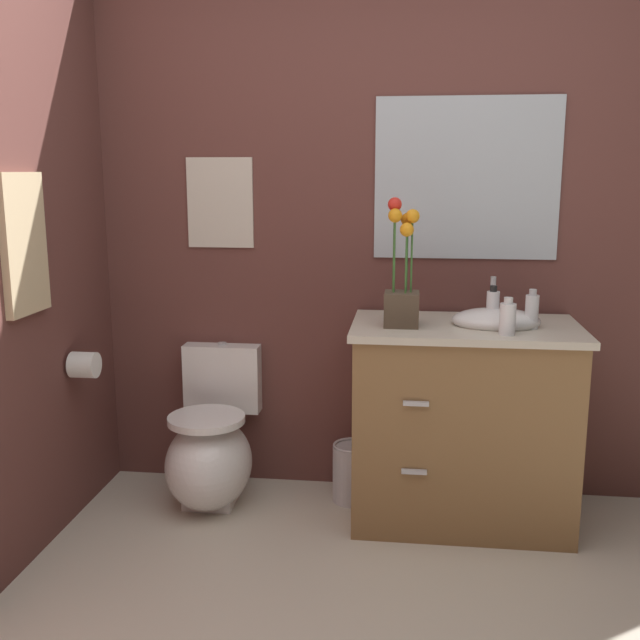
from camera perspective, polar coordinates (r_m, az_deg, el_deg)
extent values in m
cube|color=brown|center=(3.37, 8.88, 7.35)|extent=(4.14, 0.05, 2.50)
ellipsoid|color=white|center=(3.39, -8.58, -10.92)|extent=(0.38, 0.48, 0.40)
cube|color=white|center=(3.48, -8.30, -12.29)|extent=(0.22, 0.26, 0.18)
cube|color=white|center=(3.54, -7.50, -4.41)|extent=(0.36, 0.13, 0.32)
cylinder|color=white|center=(3.30, -8.78, -7.59)|extent=(0.34, 0.34, 0.03)
cylinder|color=#B7B7BC|center=(3.50, -7.57, -1.89)|extent=(0.04, 0.04, 0.02)
cube|color=brown|center=(3.22, 10.92, -8.11)|extent=(0.90, 0.52, 0.83)
cube|color=beige|center=(3.11, 11.22, -0.62)|extent=(0.94, 0.56, 0.03)
ellipsoid|color=white|center=(3.11, 13.45, -0.04)|extent=(0.36, 0.26, 0.10)
cylinder|color=#B7B7BC|center=(3.26, 13.20, 1.73)|extent=(0.02, 0.02, 0.18)
cube|color=#B7B7BC|center=(2.90, 7.43, -6.43)|extent=(0.10, 0.02, 0.02)
cube|color=#B7B7BC|center=(3.00, 7.29, -11.57)|extent=(0.10, 0.02, 0.02)
cube|color=#4C3D2D|center=(3.02, 6.33, 0.85)|extent=(0.14, 0.14, 0.14)
cylinder|color=#386B2D|center=(2.99, 7.10, 5.04)|extent=(0.01, 0.01, 0.31)
sphere|color=orange|center=(2.98, 7.18, 7.97)|extent=(0.06, 0.06, 0.06)
cylinder|color=#386B2D|center=(3.03, 6.74, 4.98)|extent=(0.01, 0.01, 0.29)
sphere|color=orange|center=(3.02, 6.81, 7.72)|extent=(0.06, 0.06, 0.06)
cylinder|color=#386B2D|center=(3.00, 5.74, 5.53)|extent=(0.01, 0.01, 0.35)
sphere|color=red|center=(2.99, 5.81, 8.89)|extent=(0.06, 0.06, 0.06)
cylinder|color=#386B2D|center=(2.98, 5.78, 5.07)|extent=(0.01, 0.01, 0.31)
sphere|color=orange|center=(2.97, 5.84, 8.05)|extent=(0.06, 0.06, 0.06)
cylinder|color=#386B2D|center=(2.97, 6.68, 4.50)|extent=(0.01, 0.01, 0.26)
sphere|color=orange|center=(2.96, 6.74, 6.95)|extent=(0.06, 0.06, 0.06)
cylinder|color=white|center=(3.08, 16.06, 0.61)|extent=(0.05, 0.05, 0.14)
cylinder|color=#B7B7BC|center=(3.06, 16.14, 2.08)|extent=(0.03, 0.03, 0.02)
cylinder|color=white|center=(3.11, 13.21, 0.89)|extent=(0.05, 0.05, 0.14)
cylinder|color=black|center=(3.09, 13.28, 2.39)|extent=(0.03, 0.03, 0.02)
cylinder|color=white|center=(2.93, 14.30, 0.06)|extent=(0.06, 0.06, 0.12)
cylinder|color=silver|center=(2.92, 14.37, 1.47)|extent=(0.03, 0.03, 0.02)
cylinder|color=#B7B7BC|center=(3.43, 2.52, -11.76)|extent=(0.18, 0.18, 0.26)
torus|color=#B7B7BC|center=(3.38, 2.54, -9.66)|extent=(0.18, 0.18, 0.01)
cube|color=beige|center=(3.44, -7.73, 8.97)|extent=(0.31, 0.01, 0.41)
cube|color=#B2BCC6|center=(3.33, 11.28, 10.67)|extent=(0.80, 0.01, 0.70)
cube|color=tan|center=(2.93, -21.91, 5.47)|extent=(0.03, 0.28, 0.52)
cylinder|color=white|center=(3.27, -17.78, -3.32)|extent=(0.11, 0.11, 0.11)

